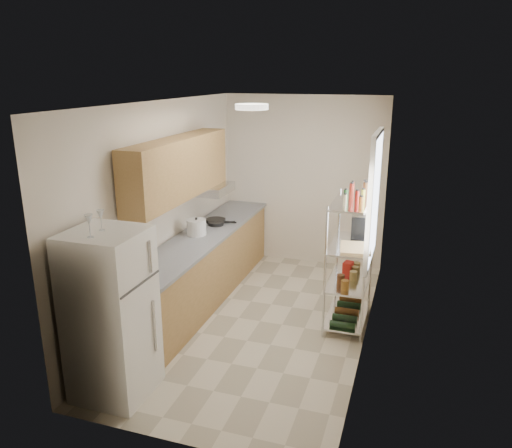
# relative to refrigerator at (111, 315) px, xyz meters

# --- Properties ---
(room) EXTENTS (2.52, 4.42, 2.62)m
(room) POSITION_rel_refrigerator_xyz_m (0.87, 1.74, 0.50)
(room) COLOR beige
(room) RESTS_ON ground
(counter_run) EXTENTS (0.63, 3.51, 0.90)m
(counter_run) POSITION_rel_refrigerator_xyz_m (-0.05, 2.17, -0.34)
(counter_run) COLOR #AA7E48
(counter_run) RESTS_ON ground
(upper_cabinets) EXTENTS (0.33, 2.20, 0.72)m
(upper_cabinets) POSITION_rel_refrigerator_xyz_m (-0.19, 1.84, 1.01)
(upper_cabinets) COLOR #AA7E48
(upper_cabinets) RESTS_ON room
(range_hood) EXTENTS (0.50, 0.60, 0.12)m
(range_hood) POSITION_rel_refrigerator_xyz_m (-0.13, 2.64, 0.59)
(range_hood) COLOR #B7BABC
(range_hood) RESTS_ON room
(window) EXTENTS (0.06, 1.00, 1.46)m
(window) POSITION_rel_refrigerator_xyz_m (2.09, 2.09, 0.75)
(window) COLOR white
(window) RESTS_ON room
(bakers_rack) EXTENTS (0.45, 0.90, 1.73)m
(bakers_rack) POSITION_rel_refrigerator_xyz_m (1.87, 2.03, 0.31)
(bakers_rack) COLOR silver
(bakers_rack) RESTS_ON ground
(ceiling_dome) EXTENTS (0.34, 0.34, 0.05)m
(ceiling_dome) POSITION_rel_refrigerator_xyz_m (0.87, 1.44, 1.77)
(ceiling_dome) COLOR white
(ceiling_dome) RESTS_ON room
(refrigerator) EXTENTS (0.66, 0.66, 1.59)m
(refrigerator) POSITION_rel_refrigerator_xyz_m (0.00, 0.00, 0.00)
(refrigerator) COLOR white
(refrigerator) RESTS_ON ground
(wine_glass_a) EXTENTS (0.07, 0.07, 0.18)m
(wine_glass_a) POSITION_rel_refrigerator_xyz_m (-0.02, 0.01, 0.89)
(wine_glass_a) COLOR silver
(wine_glass_a) RESTS_ON refrigerator
(wine_glass_b) EXTENTS (0.07, 0.07, 0.20)m
(wine_glass_b) POSITION_rel_refrigerator_xyz_m (-0.00, -0.18, 0.89)
(wine_glass_b) COLOR silver
(wine_glass_b) RESTS_ON refrigerator
(rice_cooker) EXTENTS (0.25, 0.25, 0.20)m
(rice_cooker) POSITION_rel_refrigerator_xyz_m (-0.10, 2.10, 0.21)
(rice_cooker) COLOR white
(rice_cooker) RESTS_ON counter_run
(frying_pan_large) EXTENTS (0.28, 0.28, 0.05)m
(frying_pan_large) POSITION_rel_refrigerator_xyz_m (-0.08, 2.70, 0.13)
(frying_pan_large) COLOR black
(frying_pan_large) RESTS_ON counter_run
(frying_pan_small) EXTENTS (0.30, 0.30, 0.04)m
(frying_pan_small) POSITION_rel_refrigerator_xyz_m (-0.03, 2.57, 0.13)
(frying_pan_small) COLOR black
(frying_pan_small) RESTS_ON counter_run
(cutting_board) EXTENTS (0.39, 0.47, 0.03)m
(cutting_board) POSITION_rel_refrigerator_xyz_m (1.95, 1.85, 0.23)
(cutting_board) COLOR tan
(cutting_board) RESTS_ON bakers_rack
(espresso_machine) EXTENTS (0.18, 0.26, 0.29)m
(espresso_machine) POSITION_rel_refrigerator_xyz_m (1.93, 2.33, 0.36)
(espresso_machine) COLOR black
(espresso_machine) RESTS_ON bakers_rack
(storage_bag) EXTENTS (0.12, 0.15, 0.16)m
(storage_bag) POSITION_rel_refrigerator_xyz_m (1.84, 2.20, -0.16)
(storage_bag) COLOR #B42116
(storage_bag) RESTS_ON bakers_rack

